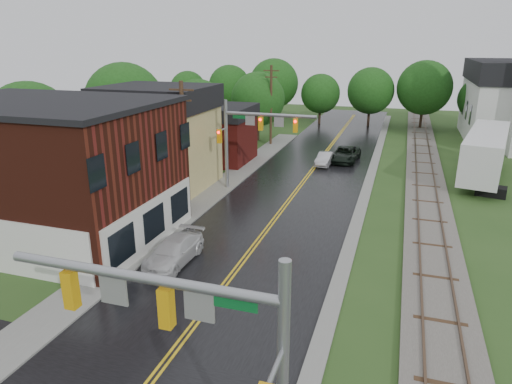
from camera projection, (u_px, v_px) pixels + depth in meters
The scene contains 19 objects.
main_road at pixel (302, 184), 38.66m from camera, with size 10.00×90.00×0.02m, color black.
curb_right at pixel (371, 174), 41.60m from camera, with size 0.80×70.00×0.12m, color gray.
sidewalk_left at pixel (211, 195), 35.95m from camera, with size 2.40×50.00×0.12m, color gray.
brick_building at pixel (47, 170), 27.44m from camera, with size 14.30×10.30×8.30m.
yellow_house at pixel (160, 148), 37.25m from camera, with size 8.00×7.00×6.40m, color tan.
darkred_building at pixel (215, 140), 45.40m from camera, with size 7.00×6.00×4.40m, color #3F0F0C.
railroad at pixel (425, 177), 40.23m from camera, with size 3.20×80.00×0.30m.
traffic_signal_near at pixel (196, 333), 10.79m from camera, with size 7.34×0.30×7.20m.
traffic_signal_far at pixel (252, 130), 35.39m from camera, with size 7.34×0.43×7.20m.
utility_pole_b at pixel (184, 143), 31.93m from camera, with size 1.80×0.28×9.00m.
utility_pole_c at pixel (271, 104), 51.80m from camera, with size 1.80×0.28×9.00m.
tree_left_a at pixel (32, 128), 35.52m from camera, with size 6.80×6.80×8.67m.
tree_left_b at pixel (126, 105), 43.78m from camera, with size 7.60×7.60×9.69m.
tree_left_c at pixel (199, 108), 50.22m from camera, with size 6.00×6.00×7.65m.
tree_left_e at pixel (259, 101), 54.08m from camera, with size 6.40×6.40×8.16m.
suv_dark at pixel (345, 154), 45.67m from camera, with size 2.41×5.23×1.45m, color black.
sedan_silver at pixel (325, 159), 44.36m from camera, with size 1.29×3.71×1.22m, color #B2B1B6.
pickup_white at pixel (174, 252), 24.73m from camera, with size 1.88×4.63×1.34m, color silver.
semi_trailer at pixel (486, 151), 39.43m from camera, with size 5.57×13.77×4.17m.
Camera 1 is at (7.65, -6.31, 11.53)m, focal length 32.00 mm.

